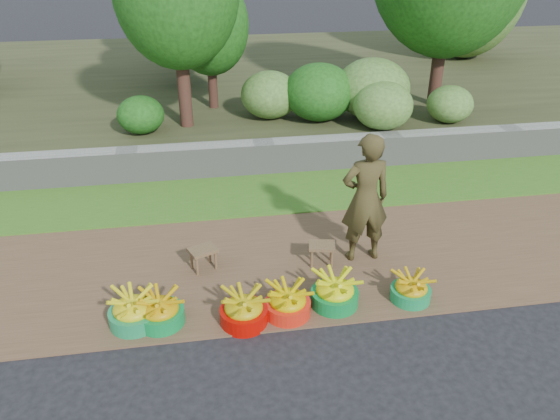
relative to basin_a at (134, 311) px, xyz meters
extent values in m
plane|color=black|center=(1.89, -0.37, -0.18)|extent=(120.00, 120.00, 0.00)
cube|color=brown|center=(1.89, 0.88, -0.17)|extent=(80.00, 2.50, 0.02)
cube|color=#3E721F|center=(1.89, 2.88, -0.16)|extent=(80.00, 1.50, 0.04)
cube|color=gray|center=(1.89, 3.73, 0.10)|extent=(80.00, 0.35, 0.55)
cube|color=#3A3E21|center=(1.89, 8.63, 0.07)|extent=(80.00, 10.00, 0.50)
cylinder|color=#3C231A|center=(0.64, 4.91, 1.18)|extent=(0.23, 0.23, 1.71)
cylinder|color=#3C231A|center=(1.18, 5.95, 0.89)|extent=(0.18, 0.18, 1.13)
ellipsoid|color=#1E5816|center=(1.18, 5.95, 1.90)|extent=(1.49, 1.49, 1.86)
cylinder|color=#3C231A|center=(8.06, 9.37, 0.79)|extent=(0.16, 0.16, 0.94)
cylinder|color=#3C231A|center=(0.44, 9.54, 1.20)|extent=(0.24, 0.24, 1.77)
cylinder|color=#3C231A|center=(0.55, 7.84, 0.86)|extent=(0.18, 0.18, 1.07)
ellipsoid|color=#1E5816|center=(0.55, 7.84, 2.03)|extent=(2.13, 2.13, 2.66)
cylinder|color=#3C231A|center=(5.60, 5.45, 1.28)|extent=(0.25, 0.25, 1.91)
ellipsoid|color=#1E5816|center=(3.08, 4.87, 0.84)|extent=(1.30, 1.30, 1.04)
ellipsoid|color=#4E7930|center=(2.20, 5.14, 0.76)|extent=(1.09, 1.09, 0.87)
ellipsoid|color=#4E7930|center=(4.09, 4.84, 0.87)|extent=(1.38, 1.38, 1.11)
ellipsoid|color=#4E7930|center=(4.09, 4.20, 0.74)|extent=(1.06, 1.06, 0.85)
ellipsoid|color=#1E5816|center=(-0.14, 4.66, 0.65)|extent=(0.81, 0.81, 0.65)
ellipsoid|color=#4E7930|center=(5.43, 4.35, 0.66)|extent=(0.84, 0.84, 0.67)
cylinder|color=#198449|center=(0.00, 0.00, -0.08)|extent=(0.53, 0.53, 0.19)
ellipsoid|color=gold|center=(0.00, 0.00, 0.07)|extent=(0.47, 0.47, 0.31)
cylinder|color=#0A8037|center=(0.27, -0.03, -0.09)|extent=(0.51, 0.51, 0.18)
ellipsoid|color=#BC8D05|center=(0.27, -0.03, 0.05)|extent=(0.45, 0.45, 0.29)
cylinder|color=#AC0802|center=(1.15, -0.16, -0.09)|extent=(0.51, 0.51, 0.19)
ellipsoid|color=#B29A09|center=(1.15, -0.16, 0.06)|extent=(0.45, 0.45, 0.29)
cylinder|color=red|center=(1.63, -0.11, -0.09)|extent=(0.50, 0.50, 0.18)
ellipsoid|color=#C3A500|center=(1.63, -0.11, 0.05)|extent=(0.44, 0.44, 0.29)
cylinder|color=#0A7931|center=(2.18, -0.02, -0.08)|extent=(0.53, 0.53, 0.19)
ellipsoid|color=#CCD008|center=(2.18, -0.02, 0.07)|extent=(0.47, 0.47, 0.30)
cylinder|color=#148846|center=(3.05, -0.07, -0.10)|extent=(0.45, 0.45, 0.16)
ellipsoid|color=#C19208|center=(3.05, -0.07, 0.03)|extent=(0.40, 0.40, 0.26)
cube|color=brown|center=(0.76, 0.92, 0.11)|extent=(0.39, 0.35, 0.04)
cylinder|color=brown|center=(0.68, 0.79, -0.04)|extent=(0.03, 0.03, 0.25)
cylinder|color=brown|center=(0.91, 0.89, -0.04)|extent=(0.03, 0.03, 0.25)
cylinder|color=brown|center=(0.62, 0.95, -0.04)|extent=(0.03, 0.03, 0.25)
cylinder|color=brown|center=(0.85, 1.05, -0.04)|extent=(0.03, 0.03, 0.25)
cube|color=brown|center=(2.22, 0.79, 0.10)|extent=(0.36, 0.30, 0.04)
cylinder|color=brown|center=(2.08, 0.73, -0.04)|extent=(0.03, 0.03, 0.24)
cylinder|color=brown|center=(2.32, 0.68, -0.04)|extent=(0.03, 0.03, 0.24)
cylinder|color=brown|center=(2.11, 0.90, -0.04)|extent=(0.03, 0.03, 0.24)
cylinder|color=brown|center=(2.35, 0.85, -0.04)|extent=(0.03, 0.03, 0.24)
imported|color=black|center=(2.75, 0.87, 0.67)|extent=(0.62, 0.43, 1.66)
camera|label=1|loc=(0.80, -4.76, 3.64)|focal=35.00mm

